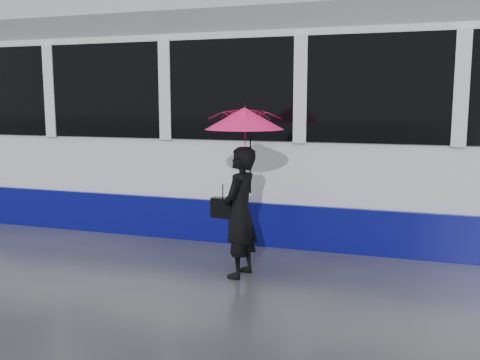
% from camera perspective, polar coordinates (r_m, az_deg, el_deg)
% --- Properties ---
extents(ground, '(90.00, 90.00, 0.00)m').
position_cam_1_polar(ground, '(6.85, -7.62, -9.04)').
color(ground, '#2B2B30').
rests_on(ground, ground).
extents(rails, '(34.00, 1.51, 0.02)m').
position_cam_1_polar(rails, '(9.08, -0.73, -4.53)').
color(rails, '#3F3D38').
rests_on(rails, ground).
extents(woman, '(0.44, 0.60, 1.53)m').
position_cam_1_polar(woman, '(6.21, 0.01, -3.47)').
color(woman, black).
rests_on(woman, ground).
extents(umbrella, '(1.01, 1.01, 1.03)m').
position_cam_1_polar(umbrella, '(6.08, 0.46, 4.95)').
color(umbrella, '#FF1564').
rests_on(umbrella, ground).
extents(handbag, '(0.29, 0.15, 0.42)m').
position_cam_1_polar(handbag, '(6.30, -1.83, -2.97)').
color(handbag, black).
rests_on(handbag, ground).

